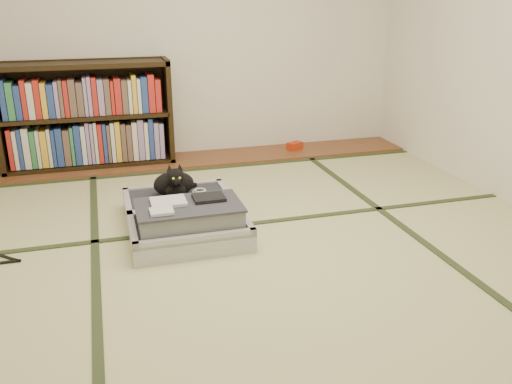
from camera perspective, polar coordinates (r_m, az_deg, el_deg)
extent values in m
plane|color=#C6BF84|center=(3.35, 0.86, -6.09)|extent=(4.50, 4.50, 0.00)
cube|color=brown|center=(5.17, -5.67, 3.52)|extent=(4.00, 0.50, 0.02)
cube|color=#BB2C0E|center=(5.42, 4.10, 4.87)|extent=(0.17, 0.14, 0.07)
plane|color=silver|center=(5.21, -6.69, 16.94)|extent=(4.00, 0.00, 4.00)
cube|color=#2D381E|center=(3.23, -16.52, -7.98)|extent=(0.05, 4.50, 0.01)
cube|color=#2D381E|center=(3.74, 15.69, -3.91)|extent=(0.05, 4.50, 0.01)
cube|color=#2D381E|center=(3.70, -0.96, -3.40)|extent=(4.00, 0.05, 0.01)
cube|color=#2D381E|center=(4.89, -5.01, 2.49)|extent=(4.00, 0.05, 0.01)
cube|color=black|center=(5.08, -9.22, 8.43)|extent=(0.04, 0.34, 0.95)
cube|color=black|center=(5.15, -16.87, 2.92)|extent=(1.48, 0.34, 0.04)
cube|color=black|center=(4.97, -17.91, 12.63)|extent=(1.48, 0.34, 0.04)
cube|color=black|center=(5.05, -17.37, 7.67)|extent=(1.41, 0.34, 0.03)
cube|color=black|center=(5.20, -17.37, 8.04)|extent=(1.48, 0.02, 0.95)
cube|color=gray|center=(5.07, -17.11, 5.22)|extent=(1.33, 0.24, 0.40)
cube|color=gray|center=(4.99, -17.60, 9.74)|extent=(1.33, 0.24, 0.36)
cube|color=silver|center=(3.43, -6.96, -4.45)|extent=(0.73, 0.49, 0.13)
cube|color=#28292F|center=(3.41, -6.98, -3.94)|extent=(0.66, 0.41, 0.10)
cube|color=silver|center=(3.20, -6.33, -4.96)|extent=(0.73, 0.04, 0.05)
cube|color=silver|center=(3.61, -7.61, -2.02)|extent=(0.73, 0.04, 0.05)
cube|color=silver|center=(3.37, -12.85, -4.00)|extent=(0.04, 0.49, 0.05)
cube|color=silver|center=(3.47, -1.34, -2.78)|extent=(0.04, 0.49, 0.05)
cube|color=silver|center=(3.87, -8.18, -1.53)|extent=(0.73, 0.49, 0.13)
cube|color=#28292F|center=(3.86, -8.21, -1.08)|extent=(0.66, 0.41, 0.10)
cube|color=silver|center=(3.64, -7.71, -1.80)|extent=(0.73, 0.04, 0.05)
cube|color=silver|center=(4.06, -8.70, 0.50)|extent=(0.73, 0.04, 0.05)
cube|color=silver|center=(3.82, -13.38, -1.10)|extent=(0.04, 0.49, 0.05)
cube|color=silver|center=(3.91, -3.20, -0.09)|extent=(0.04, 0.49, 0.05)
cylinder|color=black|center=(3.62, -7.66, -1.84)|extent=(0.66, 0.02, 0.02)
cube|color=gray|center=(3.38, -7.05, -2.57)|extent=(0.63, 0.38, 0.13)
cube|color=#34353C|center=(3.35, -7.10, -1.41)|extent=(0.65, 0.40, 0.01)
cube|color=silver|center=(3.38, -9.22, -1.00)|extent=(0.22, 0.18, 0.02)
cube|color=black|center=(3.41, -4.99, -0.58)|extent=(0.20, 0.16, 0.02)
cube|color=silver|center=(3.23, -9.90, -2.01)|extent=(0.14, 0.12, 0.02)
cube|color=white|center=(3.19, -10.08, -6.45)|extent=(0.06, 0.01, 0.04)
cube|color=white|center=(3.21, -7.97, -6.43)|extent=(0.05, 0.01, 0.03)
cube|color=orange|center=(3.26, -2.01, -5.53)|extent=(0.05, 0.01, 0.03)
cube|color=#197F33|center=(3.24, -3.19, -5.37)|extent=(0.04, 0.01, 0.03)
ellipsoid|color=black|center=(3.84, -8.65, 0.86)|extent=(0.28, 0.19, 0.18)
ellipsoid|color=black|center=(3.77, -8.46, 0.17)|extent=(0.14, 0.10, 0.10)
ellipsoid|color=black|center=(3.71, -8.48, 1.59)|extent=(0.12, 0.11, 0.12)
sphere|color=black|center=(3.67, -8.35, 1.06)|extent=(0.05, 0.05, 0.05)
cone|color=black|center=(3.70, -9.11, 2.49)|extent=(0.04, 0.05, 0.06)
cone|color=black|center=(3.71, -8.03, 2.59)|extent=(0.04, 0.05, 0.06)
sphere|color=#A5BF33|center=(3.65, -8.70, 1.41)|extent=(0.02, 0.02, 0.02)
sphere|color=#A5BF33|center=(3.66, -8.03, 1.47)|extent=(0.02, 0.02, 0.02)
cylinder|color=black|center=(3.96, -7.38, 0.53)|extent=(0.17, 0.10, 0.03)
torus|color=white|center=(3.90, -6.00, 0.04)|extent=(0.10, 0.10, 0.01)
torus|color=white|center=(3.89, -5.93, 0.18)|extent=(0.09, 0.09, 0.01)
cube|color=black|center=(3.56, -24.62, -6.30)|extent=(0.15, 0.14, 0.01)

